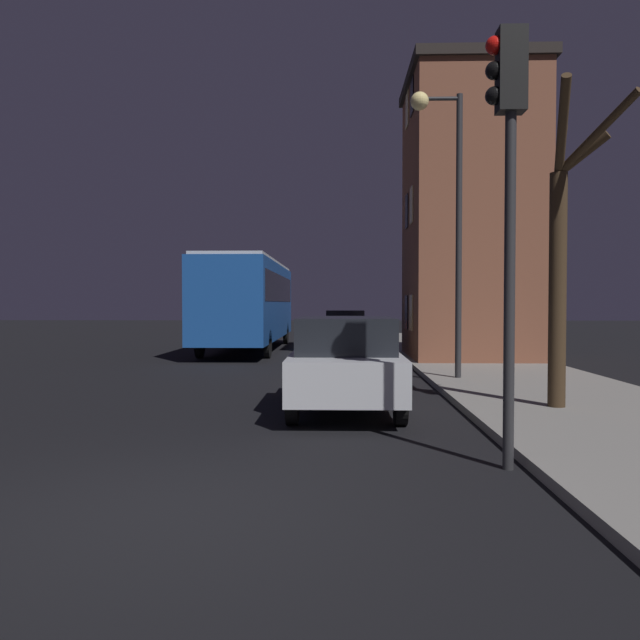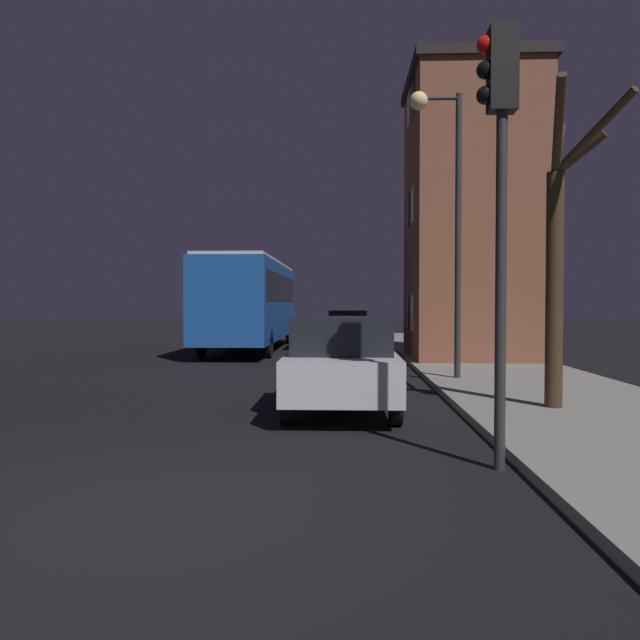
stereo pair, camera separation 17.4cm
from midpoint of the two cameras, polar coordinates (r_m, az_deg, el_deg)
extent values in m
plane|color=black|center=(5.90, -14.23, -16.54)|extent=(120.00, 120.00, 0.00)
cube|color=brown|center=(20.48, 13.89, 8.81)|extent=(3.78, 4.54, 8.60)
cube|color=black|center=(21.50, 13.97, 20.66)|extent=(4.02, 4.78, 0.30)
cube|color=#E5C67F|center=(19.36, 8.68, 0.66)|extent=(0.03, 0.70, 1.10)
cube|color=black|center=(20.67, 8.27, 0.72)|extent=(0.03, 0.70, 1.10)
cube|color=#E5C67F|center=(19.59, 8.72, 10.35)|extent=(0.03, 0.70, 1.10)
cube|color=black|center=(20.89, 8.30, 9.80)|extent=(0.03, 0.70, 1.10)
cube|color=black|center=(20.35, 8.76, 19.57)|extent=(0.03, 0.70, 1.10)
cube|color=#E5C67F|center=(21.61, 8.34, 18.49)|extent=(0.03, 0.70, 1.10)
cylinder|color=#28282B|center=(14.56, 12.85, 7.45)|extent=(0.14, 0.14, 6.41)
cylinder|color=#28282B|center=(15.13, 11.15, 19.27)|extent=(0.90, 0.09, 0.09)
sphere|color=#F9E08C|center=(15.06, 9.36, 19.17)|extent=(0.42, 0.42, 0.42)
cylinder|color=#28282B|center=(7.08, 16.87, 2.45)|extent=(0.12, 0.12, 3.89)
cube|color=black|center=(7.52, 17.03, 21.04)|extent=(0.30, 0.24, 0.90)
sphere|color=red|center=(7.57, 15.61, 23.08)|extent=(0.20, 0.20, 0.20)
sphere|color=black|center=(7.47, 15.59, 21.16)|extent=(0.20, 0.20, 0.20)
sphere|color=black|center=(7.39, 15.58, 19.19)|extent=(0.20, 0.20, 0.20)
cylinder|color=#382819|center=(10.87, 21.07, 2.56)|extent=(0.28, 0.28, 3.82)
cylinder|color=#382819|center=(10.56, 21.44, 16.15)|extent=(0.51, 1.39, 1.23)
cylinder|color=#382819|center=(11.63, 21.44, 14.45)|extent=(0.52, 0.97, 1.07)
cylinder|color=#382819|center=(10.68, 24.11, 15.30)|extent=(0.80, 1.43, 0.99)
cylinder|color=#382819|center=(11.00, 23.08, 13.86)|extent=(0.74, 0.65, 0.62)
cylinder|color=#382819|center=(10.94, 21.35, 14.83)|extent=(0.25, 0.60, 0.89)
cube|color=#194793|center=(24.39, -6.11, 1.70)|extent=(2.45, 11.07, 2.82)
cube|color=black|center=(24.40, -6.11, 2.89)|extent=(2.47, 10.19, 1.01)
cube|color=#B2B2B2|center=(24.44, -6.12, 5.15)|extent=(2.33, 10.52, 0.12)
cylinder|color=black|center=(27.87, -2.72, -1.21)|extent=(0.18, 0.96, 0.96)
cylinder|color=black|center=(28.16, -7.33, -1.19)|extent=(0.18, 0.96, 0.96)
cylinder|color=black|center=(20.72, -4.43, -2.17)|extent=(0.18, 0.96, 0.96)
cylinder|color=black|center=(21.10, -10.57, -2.13)|extent=(0.18, 0.96, 0.96)
cube|color=#B7BABF|center=(10.65, 2.46, -4.66)|extent=(1.80, 3.98, 0.66)
cube|color=black|center=(10.40, 2.47, -1.37)|extent=(1.58, 2.07, 0.58)
cylinder|color=black|center=(12.00, 6.32, -5.55)|extent=(0.18, 0.69, 0.69)
cylinder|color=black|center=(11.99, -1.44, -5.54)|extent=(0.18, 0.69, 0.69)
cylinder|color=black|center=(9.45, 7.44, -7.49)|extent=(0.18, 0.69, 0.69)
cylinder|color=black|center=(9.44, -2.46, -7.49)|extent=(0.18, 0.69, 0.69)
cube|color=beige|center=(19.28, 2.41, -2.03)|extent=(1.86, 4.15, 0.65)
cube|color=black|center=(19.05, 2.41, -0.39)|extent=(1.63, 2.16, 0.47)
cylinder|color=black|center=(20.67, 4.72, -2.70)|extent=(0.18, 0.59, 0.59)
cylinder|color=black|center=(20.66, 0.07, -2.70)|extent=(0.18, 0.59, 0.59)
cylinder|color=black|center=(17.98, 5.09, -3.34)|extent=(0.18, 0.59, 0.59)
cylinder|color=black|center=(17.97, -0.26, -3.34)|extent=(0.18, 0.59, 0.59)
cube|color=#B21E19|center=(27.24, 2.71, -0.93)|extent=(1.82, 4.27, 0.70)
cube|color=black|center=(27.01, 2.72, 0.34)|extent=(1.60, 2.22, 0.52)
cylinder|color=black|center=(28.66, 4.33, -1.52)|extent=(0.18, 0.58, 0.58)
cylinder|color=black|center=(28.65, 1.05, -1.51)|extent=(0.18, 0.58, 0.58)
cylinder|color=black|center=(25.89, 4.55, -1.84)|extent=(0.18, 0.58, 0.58)
cylinder|color=black|center=(25.88, 0.93, -1.84)|extent=(0.18, 0.58, 0.58)
camera|label=1|loc=(0.09, -89.70, 0.01)|focal=35.00mm
camera|label=2|loc=(0.09, 90.30, -0.01)|focal=35.00mm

